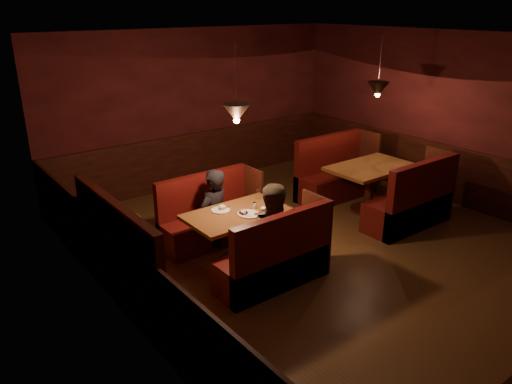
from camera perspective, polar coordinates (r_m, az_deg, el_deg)
room at (r=6.77m, az=6.39°, el=1.24°), size 6.02×7.02×2.92m
main_table at (r=6.62m, az=-1.98°, el=-3.67°), size 1.36×0.83×0.95m
main_bench_far at (r=7.32m, az=-5.37°, el=-3.32°), size 1.50×0.53×1.02m
main_bench_near at (r=6.19m, az=2.36°, el=-8.00°), size 1.50×0.53×1.02m
second_table at (r=8.48m, az=12.93°, el=1.61°), size 1.41×0.90×0.80m
second_bench_far at (r=9.11m, az=8.93°, el=1.66°), size 1.56×0.58×1.11m
second_bench_near at (r=8.12m, az=17.46°, el=-1.50°), size 1.56×0.58×1.11m
diner_a at (r=6.98m, az=-4.95°, el=-0.64°), size 0.64×0.52×1.52m
diner_b at (r=6.20m, az=2.44°, el=-3.07°), size 0.90×0.77×1.59m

